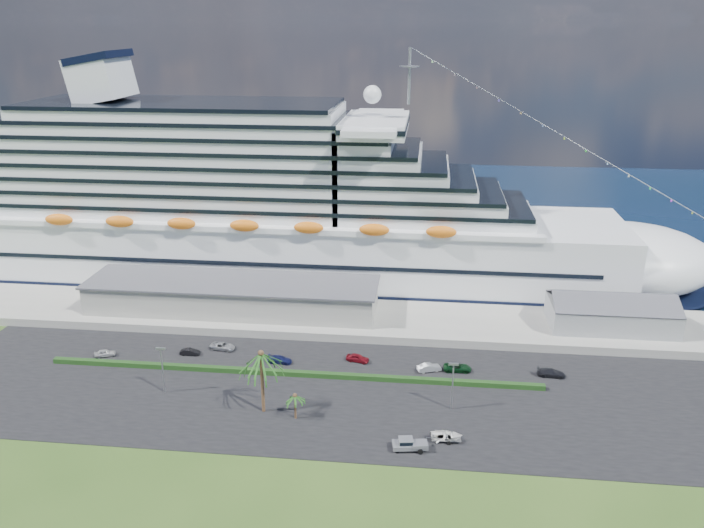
# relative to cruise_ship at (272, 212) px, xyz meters

# --- Properties ---
(ground) EXTENTS (420.00, 420.00, 0.00)m
(ground) POSITION_rel_cruise_ship_xyz_m (21.53, -64.00, -16.69)
(ground) COLOR #2B4B19
(ground) RESTS_ON ground
(asphalt_lot) EXTENTS (140.00, 38.00, 0.12)m
(asphalt_lot) POSITION_rel_cruise_ship_xyz_m (21.53, -53.00, -16.63)
(asphalt_lot) COLOR black
(asphalt_lot) RESTS_ON ground
(wharf) EXTENTS (240.00, 20.00, 1.80)m
(wharf) POSITION_rel_cruise_ship_xyz_m (21.53, -24.00, -15.79)
(wharf) COLOR gray
(wharf) RESTS_ON ground
(water) EXTENTS (420.00, 160.00, 0.02)m
(water) POSITION_rel_cruise_ship_xyz_m (21.53, 66.00, -16.68)
(water) COLOR black
(water) RESTS_ON ground
(cruise_ship) EXTENTS (191.00, 38.00, 54.00)m
(cruise_ship) POSITION_rel_cruise_ship_xyz_m (0.00, 0.00, 0.00)
(cruise_ship) COLOR silver
(cruise_ship) RESTS_ON ground
(terminal_building) EXTENTS (61.00, 15.00, 6.30)m
(terminal_building) POSITION_rel_cruise_ship_xyz_m (-3.47, -24.00, -11.68)
(terminal_building) COLOR gray
(terminal_building) RESTS_ON wharf
(port_shed) EXTENTS (24.00, 12.31, 7.37)m
(port_shed) POSITION_rel_cruise_ship_xyz_m (73.53, -24.00, -12.30)
(port_shed) COLOR gray
(port_shed) RESTS_ON wharf
(hedge) EXTENTS (88.00, 1.10, 0.90)m
(hedge) POSITION_rel_cruise_ship_xyz_m (13.53, -48.00, -16.12)
(hedge) COLOR black
(hedge) RESTS_ON asphalt_lot
(lamp_post_left) EXTENTS (1.60, 0.35, 8.27)m
(lamp_post_left) POSITION_rel_cruise_ship_xyz_m (-6.47, -56.00, -11.35)
(lamp_post_left) COLOR gray
(lamp_post_left) RESTS_ON asphalt_lot
(lamp_post_right) EXTENTS (1.60, 0.35, 8.27)m
(lamp_post_right) POSITION_rel_cruise_ship_xyz_m (41.53, -56.00, -11.35)
(lamp_post_right) COLOR gray
(lamp_post_right) RESTS_ON asphalt_lot
(palm_tall) EXTENTS (8.82, 8.82, 11.13)m
(palm_tall) POSITION_rel_cruise_ship_xyz_m (11.53, -60.00, -7.49)
(palm_tall) COLOR #47301E
(palm_tall) RESTS_ON ground
(palm_short) EXTENTS (3.53, 3.53, 4.56)m
(palm_short) POSITION_rel_cruise_ship_xyz_m (17.03, -61.50, -13.03)
(palm_short) COLOR #47301E
(palm_short) RESTS_ON ground
(parked_car_0) EXTENTS (4.14, 2.82, 1.31)m
(parked_car_0) POSITION_rel_cruise_ship_xyz_m (-22.35, -44.68, -15.92)
(parked_car_0) COLOR #B3B3B5
(parked_car_0) RESTS_ON asphalt_lot
(parked_car_1) EXTENTS (3.78, 1.44, 1.23)m
(parked_car_1) POSITION_rel_cruise_ship_xyz_m (-6.75, -42.32, -15.96)
(parked_car_1) COLOR black
(parked_car_1) RESTS_ON asphalt_lot
(parked_car_2) EXTENTS (5.05, 2.86, 1.33)m
(parked_car_2) POSITION_rel_cruise_ship_xyz_m (-1.35, -39.45, -15.91)
(parked_car_2) COLOR #92939A
(parked_car_2) RESTS_ON asphalt_lot
(parked_car_3) EXTENTS (4.69, 2.27, 1.32)m
(parked_car_3) POSITION_rel_cruise_ship_xyz_m (10.59, -43.49, -15.92)
(parked_car_3) COLOR #171C52
(parked_car_3) RESTS_ON asphalt_lot
(parked_car_4) EXTENTS (4.50, 2.64, 1.44)m
(parked_car_4) POSITION_rel_cruise_ship_xyz_m (24.77, -41.43, -15.86)
(parked_car_4) COLOR maroon
(parked_car_4) RESTS_ON asphalt_lot
(parked_car_5) EXTENTS (4.57, 2.94, 1.42)m
(parked_car_5) POSITION_rel_cruise_ship_xyz_m (37.86, -43.66, -15.86)
(parked_car_5) COLOR #A9AAB0
(parked_car_5) RESTS_ON asphalt_lot
(parked_car_6) EXTENTS (5.03, 2.44, 1.38)m
(parked_car_6) POSITION_rel_cruise_ship_xyz_m (42.90, -43.01, -15.89)
(parked_car_6) COLOR #0D3416
(parked_car_6) RESTS_ON asphalt_lot
(parked_car_7) EXTENTS (4.97, 2.31, 1.40)m
(parked_car_7) POSITION_rel_cruise_ship_xyz_m (59.25, -43.16, -15.87)
(parked_car_7) COLOR black
(parked_car_7) RESTS_ON asphalt_lot
(pickup_truck) EXTENTS (5.44, 2.65, 1.84)m
(pickup_truck) POSITION_rel_cruise_ship_xyz_m (35.16, -67.97, -15.57)
(pickup_truck) COLOR black
(pickup_truck) RESTS_ON asphalt_lot
(boat_trailer) EXTENTS (5.49, 3.65, 1.56)m
(boat_trailer) POSITION_rel_cruise_ship_xyz_m (40.57, -65.26, -15.54)
(boat_trailer) COLOR gray
(boat_trailer) RESTS_ON asphalt_lot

